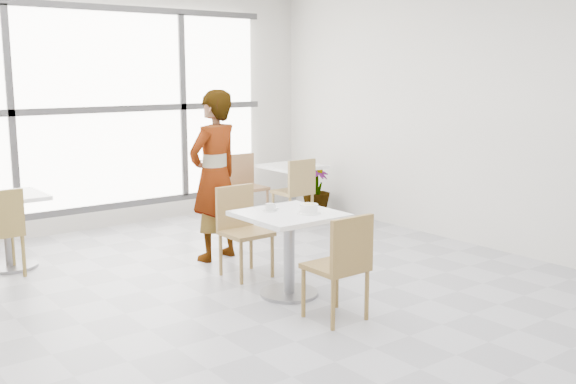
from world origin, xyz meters
TOP-DOWN VIEW (x-y plane):
  - floor at (0.00, 0.00)m, footprint 7.00×7.00m
  - wall_back at (0.00, 3.50)m, footprint 6.00×0.00m
  - wall_right at (3.00, 0.00)m, footprint 0.00×7.00m
  - window at (0.00, 3.44)m, footprint 4.60×0.07m
  - main_table at (0.23, -0.01)m, footprint 0.80×0.80m
  - chair_near at (0.17, -0.78)m, footprint 0.42×0.42m
  - chair_far at (0.24, 0.76)m, footprint 0.42×0.42m
  - oatmeal_bowl at (0.35, -0.14)m, footprint 0.21×0.21m
  - coffee_cup at (0.14, 0.14)m, footprint 0.16×0.13m
  - person at (0.34, 1.39)m, footprint 0.73×0.57m
  - bg_table_left at (-1.49, 2.38)m, footprint 0.70×0.70m
  - bg_table_right at (2.11, 2.33)m, footprint 0.70×0.70m
  - bg_chair_right_near at (1.96, 2.06)m, footprint 0.42×0.42m
  - bg_chair_right_far at (1.68, 2.81)m, footprint 0.42×0.42m
  - plant_right at (2.70, 2.54)m, footprint 0.50×0.50m

SIDE VIEW (x-z plane):
  - floor at x=0.00m, z-range 0.00..0.00m
  - plant_right at x=2.70m, z-range 0.00..0.70m
  - bg_table_left at x=-1.49m, z-range 0.11..0.86m
  - bg_table_right at x=2.11m, z-range 0.11..0.86m
  - chair_near at x=0.17m, z-range 0.07..0.94m
  - chair_far at x=0.24m, z-range 0.07..0.94m
  - bg_chair_right_near at x=1.96m, z-range 0.07..0.94m
  - bg_chair_right_far at x=1.68m, z-range 0.07..0.94m
  - main_table at x=0.23m, z-range 0.15..0.90m
  - coffee_cup at x=0.14m, z-range 0.75..0.81m
  - oatmeal_bowl at x=0.35m, z-range 0.75..0.84m
  - person at x=0.34m, z-range 0.00..1.78m
  - window at x=0.00m, z-range 0.24..2.76m
  - wall_back at x=0.00m, z-range -1.50..4.50m
  - wall_right at x=3.00m, z-range -2.00..5.00m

